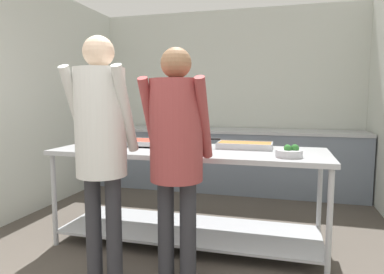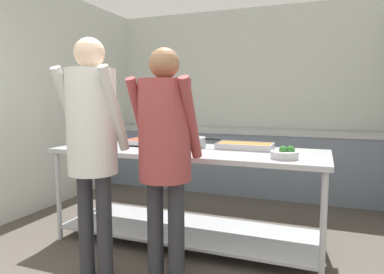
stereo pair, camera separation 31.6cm
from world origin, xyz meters
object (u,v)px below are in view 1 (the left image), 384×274
(plate_stack, at_px, (99,146))
(water_bottle, at_px, (166,120))
(broccoli_bowl, at_px, (289,152))
(serving_tray_roast, at_px, (245,145))
(guest_serving_right, at_px, (101,134))
(sauce_pan, at_px, (192,142))
(guest_serving_left, at_px, (176,142))
(serving_tray_vegetables, at_px, (147,143))

(plate_stack, bearing_deg, water_bottle, 92.23)
(broccoli_bowl, bearing_deg, serving_tray_roast, 134.35)
(broccoli_bowl, xyz_separation_m, guest_serving_right, (-1.25, -0.66, 0.17))
(serving_tray_roast, xyz_separation_m, broccoli_bowl, (0.39, -0.40, 0.01))
(sauce_pan, height_order, water_bottle, water_bottle)
(guest_serving_left, bearing_deg, sauce_pan, 97.97)
(water_bottle, bearing_deg, guest_serving_right, -79.30)
(broccoli_bowl, height_order, guest_serving_left, guest_serving_left)
(sauce_pan, relative_size, broccoli_bowl, 1.98)
(plate_stack, distance_m, guest_serving_right, 0.90)
(serving_tray_vegetables, distance_m, sauce_pan, 0.46)
(serving_tray_vegetables, relative_size, broccoli_bowl, 2.09)
(plate_stack, height_order, sauce_pan, sauce_pan)
(sauce_pan, relative_size, guest_serving_left, 0.24)
(plate_stack, xyz_separation_m, sauce_pan, (0.83, 0.22, 0.03))
(serving_tray_vegetables, height_order, water_bottle, water_bottle)
(serving_tray_vegetables, height_order, serving_tray_roast, same)
(serving_tray_vegetables, relative_size, sauce_pan, 1.06)
(plate_stack, xyz_separation_m, broccoli_bowl, (1.71, -0.09, 0.02))
(plate_stack, distance_m, sauce_pan, 0.86)
(serving_tray_vegetables, height_order, sauce_pan, sauce_pan)
(serving_tray_vegetables, xyz_separation_m, water_bottle, (-0.46, 1.85, 0.11))
(sauce_pan, distance_m, serving_tray_roast, 0.49)
(guest_serving_left, bearing_deg, serving_tray_roast, 67.68)
(plate_stack, height_order, guest_serving_right, guest_serving_right)
(serving_tray_vegetables, distance_m, water_bottle, 1.91)
(serving_tray_vegetables, xyz_separation_m, guest_serving_left, (0.57, -0.84, 0.13))
(serving_tray_roast, relative_size, water_bottle, 1.87)
(plate_stack, relative_size, guest_serving_left, 0.15)
(serving_tray_roast, bearing_deg, water_bottle, 127.99)
(sauce_pan, xyz_separation_m, serving_tray_roast, (0.49, 0.08, -0.03))
(serving_tray_roast, relative_size, broccoli_bowl, 2.41)
(guest_serving_right, bearing_deg, sauce_pan, 68.80)
(guest_serving_left, height_order, water_bottle, guest_serving_left)
(serving_tray_vegetables, relative_size, serving_tray_roast, 0.87)
(broccoli_bowl, distance_m, guest_serving_left, 0.92)
(sauce_pan, bearing_deg, broccoli_bowl, -19.81)
(serving_tray_roast, bearing_deg, broccoli_bowl, -45.65)
(plate_stack, xyz_separation_m, water_bottle, (-0.08, 2.10, 0.12))
(guest_serving_left, distance_m, water_bottle, 2.88)
(serving_tray_vegetables, xyz_separation_m, sauce_pan, (0.46, -0.02, 0.03))
(plate_stack, bearing_deg, guest_serving_right, -58.69)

